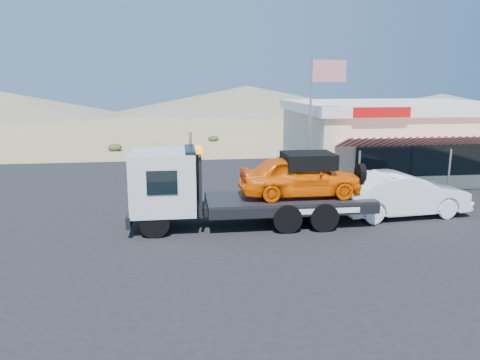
{
  "coord_description": "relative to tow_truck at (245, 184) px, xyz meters",
  "views": [
    {
      "loc": [
        -0.87,
        -14.8,
        5.05
      ],
      "look_at": [
        1.32,
        1.63,
        1.5
      ],
      "focal_mm": 35.0,
      "sensor_mm": 36.0,
      "label": 1
    }
  ],
  "objects": [
    {
      "name": "asphalt_lot",
      "position": [
        0.58,
        2.03,
        -1.5
      ],
      "size": [
        32.0,
        24.0,
        0.02
      ],
      "primitive_type": "cube",
      "color": "black",
      "rests_on": "ground"
    },
    {
      "name": "flagpole",
      "position": [
        3.51,
        3.53,
        2.26
      ],
      "size": [
        1.55,
        0.1,
        6.0
      ],
      "color": "#99999E",
      "rests_on": "asphalt_lot"
    },
    {
      "name": "tow_truck",
      "position": [
        0.0,
        0.0,
        0.0
      ],
      "size": [
        8.38,
        2.48,
        2.8
      ],
      "color": "black",
      "rests_on": "asphalt_lot"
    },
    {
      "name": "ground",
      "position": [
        -1.42,
        -0.97,
        -1.51
      ],
      "size": [
        120.0,
        120.0,
        0.0
      ],
      "primitive_type": "plane",
      "color": "#937E54",
      "rests_on": "ground"
    },
    {
      "name": "distant_hills",
      "position": [
        -11.2,
        54.18,
        0.38
      ],
      "size": [
        126.0,
        48.0,
        4.2
      ],
      "color": "#726B59",
      "rests_on": "ground"
    },
    {
      "name": "jerky_store",
      "position": [
        9.07,
        8.01,
        0.48
      ],
      "size": [
        10.4,
        9.97,
        3.9
      ],
      "color": "beige",
      "rests_on": "asphalt_lot"
    },
    {
      "name": "white_sedan",
      "position": [
        5.97,
        0.33,
        -0.66
      ],
      "size": [
        5.17,
        2.23,
        1.65
      ],
      "primitive_type": "imported",
      "rotation": [
        0.0,
        0.0,
        1.67
      ],
      "color": "silver",
      "rests_on": "asphalt_lot"
    }
  ]
}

